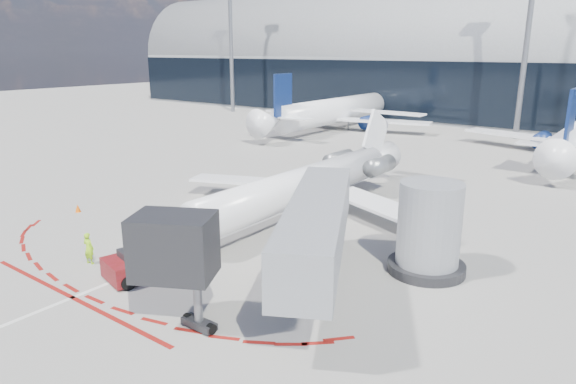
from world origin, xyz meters
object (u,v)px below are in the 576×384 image
Objects in this scene: regional_jet at (310,182)px; ramp_worker at (89,248)px; pushback_tug at (142,264)px; uld_container at (146,237)px.

regional_jet is 14.75× the size of ramp_worker.
pushback_tug is 3.18m from uld_container.
ramp_worker is at bearing -154.30° from pushback_tug.
uld_container is (-3.03, -11.91, -1.21)m from regional_jet.
pushback_tug is at bearing -92.82° from regional_jet.
regional_jet reaches higher than uld_container.
uld_container reaches higher than pushback_tug.
ramp_worker is 3.11m from uld_container.
pushback_tug is (-0.69, -14.04, -1.52)m from regional_jet.
regional_jet reaches higher than pushback_tug.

